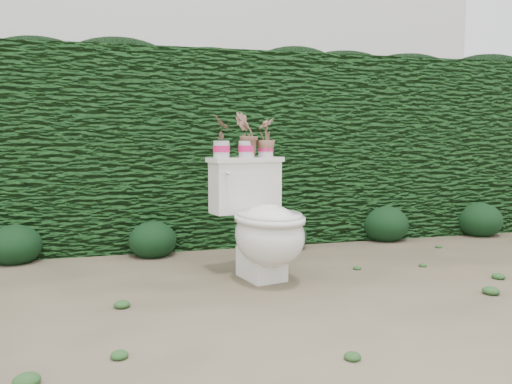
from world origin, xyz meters
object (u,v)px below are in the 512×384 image
object	(u,v)px
potted_plant_left	(221,137)
potted_plant_center	(247,136)
potted_plant_right	(266,139)
toilet	(263,225)

from	to	relation	value
potted_plant_left	potted_plant_center	bearing A→B (deg)	-72.55
potted_plant_right	potted_plant_left	bearing A→B (deg)	-85.90
toilet	potted_plant_center	size ratio (longest dim) A/B	2.73
potted_plant_center	potted_plant_right	bearing A→B (deg)	-171.90
potted_plant_center	potted_plant_right	world-z (taller)	potted_plant_center
toilet	potted_plant_center	world-z (taller)	potted_plant_center
toilet	potted_plant_left	world-z (taller)	potted_plant_left
toilet	potted_plant_right	size ratio (longest dim) A/B	3.15
potted_plant_left	potted_plant_right	distance (m)	0.33
potted_plant_center	potted_plant_left	bearing A→B (deg)	8.10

